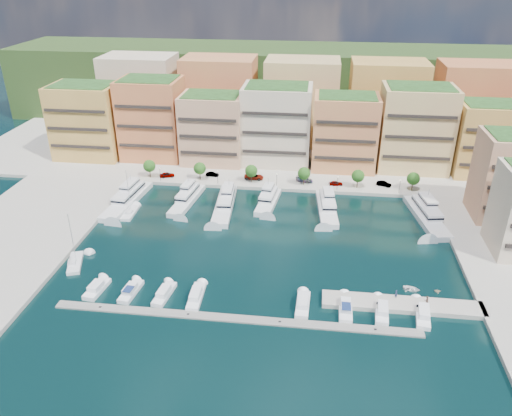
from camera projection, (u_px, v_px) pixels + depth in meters
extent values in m
plane|color=black|center=(265.00, 242.00, 122.97)|extent=(400.00, 400.00, 0.00)
cube|color=#9E998E|center=(284.00, 154.00, 177.91)|extent=(220.00, 64.00, 2.00)
cube|color=#9E998E|center=(12.00, 242.00, 122.75)|extent=(34.00, 76.00, 2.00)
cube|color=#233E19|center=(292.00, 116.00, 220.45)|extent=(240.00, 40.00, 58.00)
cube|color=gray|center=(234.00, 319.00, 96.72)|extent=(72.00, 2.20, 0.35)
cube|color=#9E998E|center=(402.00, 307.00, 100.15)|extent=(32.00, 5.00, 2.00)
cube|color=gold|center=(88.00, 122.00, 168.74)|extent=(22.00, 16.00, 24.00)
cube|color=black|center=(77.00, 129.00, 161.43)|extent=(20.24, 0.50, 0.90)
cube|color=#23441B|center=(82.00, 85.00, 163.16)|extent=(19.36, 14.08, 0.80)
cube|color=#CB7A43|center=(152.00, 119.00, 167.63)|extent=(20.00, 16.00, 26.00)
cube|color=black|center=(145.00, 127.00, 160.32)|extent=(18.40, 0.50, 0.90)
cube|color=#23441B|center=(149.00, 79.00, 161.60)|extent=(17.60, 14.08, 0.80)
cube|color=tan|center=(213.00, 129.00, 164.43)|extent=(20.00, 15.00, 22.00)
cube|color=black|center=(208.00, 137.00, 157.56)|extent=(18.40, 0.50, 0.90)
cube|color=#23441B|center=(211.00, 95.00, 159.30)|extent=(17.60, 13.20, 0.80)
cube|color=beige|center=(277.00, 126.00, 163.20)|extent=(22.00, 16.00, 25.00)
cube|color=black|center=(274.00, 133.00, 155.89)|extent=(20.24, 0.50, 0.90)
cube|color=#23441B|center=(278.00, 86.00, 157.40)|extent=(19.36, 14.08, 0.80)
cube|color=tan|center=(345.00, 133.00, 159.44)|extent=(20.00, 15.00, 23.00)
cube|color=black|center=(345.00, 141.00, 152.57)|extent=(18.40, 0.50, 0.90)
cube|color=#23441B|center=(348.00, 96.00, 154.09)|extent=(17.60, 13.20, 0.80)
cube|color=#D8C272|center=(415.00, 129.00, 158.10)|extent=(22.00, 16.00, 26.00)
cube|color=black|center=(419.00, 138.00, 150.79)|extent=(20.24, 0.50, 0.90)
cube|color=#23441B|center=(421.00, 87.00, 152.07)|extent=(19.36, 14.08, 0.80)
cube|color=gold|center=(488.00, 140.00, 154.79)|extent=(20.00, 15.00, 22.00)
cube|color=black|center=(495.00, 149.00, 147.92)|extent=(18.40, 0.50, 0.90)
cube|color=#23441B|center=(496.00, 104.00, 149.66)|extent=(17.60, 13.20, 0.80)
cube|color=beige|center=(142.00, 96.00, 187.44)|extent=(26.00, 18.00, 30.00)
cube|color=tan|center=(220.00, 99.00, 184.12)|extent=(26.00, 18.00, 30.00)
cube|color=#D8C272|center=(301.00, 101.00, 180.80)|extent=(26.00, 18.00, 30.00)
cube|color=gold|center=(386.00, 104.00, 177.47)|extent=(26.00, 18.00, 30.00)
cube|color=#CB7A43|center=(473.00, 107.00, 174.15)|extent=(26.00, 18.00, 30.00)
cylinder|color=#473323|center=(150.00, 173.00, 155.96)|extent=(0.24, 0.24, 3.00)
sphere|color=#164E17|center=(149.00, 166.00, 154.95)|extent=(3.80, 3.80, 3.80)
cylinder|color=#473323|center=(200.00, 175.00, 154.19)|extent=(0.24, 0.24, 3.00)
sphere|color=#164E17|center=(200.00, 168.00, 153.18)|extent=(3.80, 3.80, 3.80)
cylinder|color=#473323|center=(251.00, 178.00, 152.42)|extent=(0.24, 0.24, 3.00)
sphere|color=#164E17|center=(251.00, 171.00, 151.41)|extent=(3.80, 3.80, 3.80)
cylinder|color=#473323|center=(304.00, 180.00, 150.65)|extent=(0.24, 0.24, 3.00)
sphere|color=#164E17|center=(304.00, 173.00, 149.63)|extent=(3.80, 3.80, 3.80)
cylinder|color=#473323|center=(357.00, 183.00, 148.87)|extent=(0.24, 0.24, 3.00)
sphere|color=#164E17|center=(358.00, 176.00, 147.86)|extent=(3.80, 3.80, 3.80)
cylinder|color=#473323|center=(412.00, 186.00, 147.10)|extent=(0.24, 0.24, 3.00)
sphere|color=#164E17|center=(413.00, 179.00, 146.09)|extent=(3.80, 3.80, 3.80)
cylinder|color=black|center=(160.00, 175.00, 153.26)|extent=(0.10, 0.10, 4.00)
sphere|color=#FFF2CC|center=(160.00, 168.00, 152.33)|extent=(0.30, 0.30, 0.30)
cylinder|color=black|center=(218.00, 178.00, 151.26)|extent=(0.10, 0.10, 4.00)
sphere|color=#FFF2CC|center=(217.00, 171.00, 150.34)|extent=(0.30, 0.30, 0.30)
cylinder|color=black|center=(277.00, 180.00, 149.27)|extent=(0.10, 0.10, 4.00)
sphere|color=#FFF2CC|center=(277.00, 174.00, 148.35)|extent=(0.30, 0.30, 0.30)
cylinder|color=black|center=(337.00, 184.00, 147.28)|extent=(0.10, 0.10, 4.00)
sphere|color=#FFF2CC|center=(338.00, 177.00, 146.35)|extent=(0.30, 0.30, 0.30)
cylinder|color=black|center=(400.00, 187.00, 145.28)|extent=(0.10, 0.10, 4.00)
sphere|color=#FFF2CC|center=(401.00, 180.00, 144.36)|extent=(0.30, 0.30, 0.30)
cube|color=white|center=(127.00, 202.00, 142.02)|extent=(7.40, 25.39, 2.30)
cube|color=white|center=(129.00, 192.00, 143.31)|extent=(5.42, 14.09, 1.80)
cube|color=black|center=(129.00, 192.00, 143.31)|extent=(5.48, 14.16, 0.55)
cube|color=white|center=(131.00, 184.00, 144.37)|extent=(3.72, 7.76, 1.40)
cylinder|color=#B2B2B7|center=(132.00, 177.00, 144.98)|extent=(0.14, 0.14, 1.80)
cube|color=white|center=(187.00, 202.00, 142.26)|extent=(6.45, 20.60, 2.30)
cube|color=white|center=(188.00, 192.00, 143.13)|extent=(4.65, 11.46, 1.80)
cube|color=black|center=(188.00, 192.00, 143.13)|extent=(4.72, 11.53, 0.55)
cube|color=white|center=(189.00, 185.00, 143.85)|extent=(3.16, 6.33, 1.40)
cylinder|color=#B2B2B7|center=(190.00, 178.00, 144.20)|extent=(0.14, 0.14, 1.80)
cube|color=black|center=(187.00, 203.00, 142.46)|extent=(6.51, 20.66, 0.35)
cube|color=white|center=(225.00, 207.00, 139.34)|extent=(6.11, 24.28, 2.30)
cube|color=white|center=(226.00, 197.00, 140.55)|extent=(4.61, 13.43, 1.80)
cube|color=black|center=(226.00, 197.00, 140.55)|extent=(4.68, 13.49, 0.55)
cube|color=white|center=(227.00, 189.00, 141.53)|extent=(3.23, 7.37, 1.40)
cylinder|color=#B2B2B7|center=(228.00, 182.00, 142.09)|extent=(0.14, 0.14, 1.80)
cube|color=white|center=(268.00, 204.00, 141.31)|extent=(6.24, 17.00, 2.30)
cube|color=white|center=(269.00, 194.00, 141.86)|extent=(4.63, 9.48, 1.80)
cube|color=black|center=(269.00, 194.00, 141.86)|extent=(4.69, 9.55, 0.55)
cube|color=white|center=(269.00, 187.00, 142.32)|extent=(3.20, 5.25, 1.40)
cylinder|color=#B2B2B7|center=(270.00, 181.00, 142.49)|extent=(0.14, 0.14, 1.80)
cube|color=white|center=(327.00, 210.00, 137.54)|extent=(6.39, 21.33, 2.30)
cube|color=white|center=(327.00, 200.00, 138.48)|extent=(4.75, 11.84, 1.80)
cube|color=black|center=(327.00, 200.00, 138.48)|extent=(4.81, 11.90, 0.55)
cube|color=white|center=(327.00, 193.00, 139.25)|extent=(3.29, 6.52, 1.40)
cylinder|color=#B2B2B7|center=(328.00, 185.00, 139.65)|extent=(0.14, 0.14, 1.80)
cube|color=black|center=(326.00, 212.00, 137.75)|extent=(6.45, 21.38, 0.35)
cube|color=white|center=(426.00, 218.00, 133.23)|extent=(9.07, 24.65, 2.30)
cube|color=white|center=(426.00, 208.00, 134.45)|extent=(6.35, 13.79, 1.80)
cube|color=black|center=(426.00, 208.00, 134.45)|extent=(6.42, 13.86, 0.55)
cube|color=white|center=(425.00, 199.00, 135.44)|extent=(4.23, 7.65, 1.40)
cylinder|color=#B2B2B7|center=(425.00, 192.00, 136.00)|extent=(0.14, 0.14, 1.80)
cube|color=white|center=(97.00, 290.00, 104.80)|extent=(3.61, 7.66, 1.40)
cube|color=white|center=(96.00, 286.00, 103.89)|extent=(2.54, 3.78, 1.10)
cube|color=black|center=(99.00, 283.00, 105.31)|extent=(1.96, 0.34, 0.55)
cube|color=white|center=(131.00, 292.00, 103.98)|extent=(3.26, 7.98, 1.40)
cube|color=white|center=(130.00, 288.00, 103.05)|extent=(2.30, 3.91, 1.10)
cube|color=black|center=(132.00, 285.00, 104.54)|extent=(1.78, 0.28, 0.55)
cube|color=navy|center=(128.00, 289.00, 101.89)|extent=(1.96, 2.50, 0.12)
cube|color=white|center=(164.00, 295.00, 103.19)|extent=(3.36, 8.26, 1.40)
cube|color=white|center=(163.00, 291.00, 102.25)|extent=(2.34, 4.05, 1.10)
cube|color=black|center=(166.00, 287.00, 103.78)|extent=(1.76, 0.30, 0.55)
cube|color=white|center=(196.00, 298.00, 102.44)|extent=(2.80, 9.11, 1.40)
cube|color=white|center=(195.00, 294.00, 101.45)|extent=(2.10, 4.39, 1.10)
cube|color=black|center=(198.00, 289.00, 103.17)|extent=(1.82, 0.15, 0.55)
cube|color=white|center=(303.00, 306.00, 100.02)|extent=(2.85, 8.27, 1.40)
cube|color=white|center=(303.00, 302.00, 99.07)|extent=(2.14, 4.00, 1.10)
cube|color=black|center=(303.00, 298.00, 100.64)|extent=(1.86, 0.16, 0.55)
cube|color=white|center=(345.00, 309.00, 99.09)|extent=(2.67, 8.65, 1.40)
cube|color=white|center=(346.00, 305.00, 98.12)|extent=(2.05, 4.16, 1.10)
cube|color=black|center=(345.00, 301.00, 99.76)|extent=(1.85, 0.12, 0.55)
cube|color=navy|center=(346.00, 306.00, 96.86)|extent=(1.83, 2.61, 0.12)
cube|color=white|center=(382.00, 312.00, 98.30)|extent=(3.29, 8.67, 1.40)
cube|color=white|center=(383.00, 308.00, 97.34)|extent=(2.32, 4.23, 1.10)
cube|color=black|center=(382.00, 304.00, 98.95)|extent=(1.79, 0.27, 0.55)
cube|color=white|center=(422.00, 315.00, 97.43)|extent=(3.62, 9.15, 1.40)
cube|color=white|center=(424.00, 311.00, 96.45)|extent=(2.50, 4.49, 1.10)
cube|color=black|center=(422.00, 306.00, 98.14)|extent=(1.84, 0.32, 0.55)
cube|color=white|center=(130.00, 213.00, 136.15)|extent=(2.84, 8.84, 1.20)
cube|color=white|center=(129.00, 212.00, 134.96)|extent=(1.66, 2.22, 0.60)
cylinder|color=#B2B2B7|center=(128.00, 191.00, 133.57)|extent=(0.14, 0.14, 12.00)
cylinder|color=#B2B2B7|center=(128.00, 210.00, 134.26)|extent=(0.16, 3.96, 0.10)
cube|color=white|center=(75.00, 264.00, 113.86)|extent=(5.54, 9.38, 1.20)
cube|color=white|center=(73.00, 262.00, 112.66)|extent=(2.31, 2.66, 0.60)
cylinder|color=#B2B2B7|center=(71.00, 238.00, 111.29)|extent=(0.14, 0.14, 12.00)
cylinder|color=#B2B2B7|center=(72.00, 261.00, 111.95)|extent=(1.39, 3.85, 0.10)
imported|color=white|center=(412.00, 289.00, 104.94)|extent=(4.01, 3.27, 0.73)
imported|color=beige|center=(438.00, 291.00, 104.32)|extent=(1.45, 1.25, 0.76)
imported|color=gray|center=(167.00, 175.00, 156.33)|extent=(4.94, 3.31, 1.56)
imported|color=gray|center=(212.00, 174.00, 156.94)|extent=(4.12, 1.70, 1.33)
imported|color=gray|center=(254.00, 177.00, 154.86)|extent=(6.06, 2.93, 1.66)
imported|color=gray|center=(304.00, 179.00, 153.15)|extent=(5.49, 3.10, 1.50)
imported|color=gray|center=(336.00, 183.00, 150.68)|extent=(4.40, 2.49, 1.41)
imported|color=gray|center=(384.00, 184.00, 150.20)|extent=(4.65, 3.00, 1.45)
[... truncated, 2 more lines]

